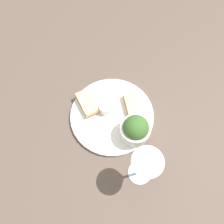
{
  "coord_description": "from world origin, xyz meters",
  "views": [
    {
      "loc": [
        -0.23,
        0.19,
        0.71
      ],
      "look_at": [
        0.0,
        0.0,
        0.03
      ],
      "focal_mm": 35.0,
      "sensor_mm": 36.0,
      "label": 1
    }
  ],
  "objects_px": {
    "sauce_ramekin": "(105,108)",
    "cheese_toast_far": "(133,106)",
    "wine_glass": "(145,165)",
    "cheese_toast_near": "(88,103)",
    "salad_bowl": "(135,129)"
  },
  "relations": [
    {
      "from": "salad_bowl",
      "to": "wine_glass",
      "type": "height_order",
      "value": "wine_glass"
    },
    {
      "from": "cheese_toast_near",
      "to": "wine_glass",
      "type": "relative_size",
      "value": 0.62
    },
    {
      "from": "sauce_ramekin",
      "to": "cheese_toast_far",
      "type": "xyz_separation_m",
      "value": [
        -0.05,
        -0.08,
        -0.01
      ]
    },
    {
      "from": "salad_bowl",
      "to": "sauce_ramekin",
      "type": "height_order",
      "value": "salad_bowl"
    },
    {
      "from": "cheese_toast_near",
      "to": "wine_glass",
      "type": "xyz_separation_m",
      "value": [
        -0.29,
        0.02,
        0.1
      ]
    },
    {
      "from": "cheese_toast_far",
      "to": "wine_glass",
      "type": "xyz_separation_m",
      "value": [
        -0.18,
        0.13,
        0.1
      ]
    },
    {
      "from": "salad_bowl",
      "to": "wine_glass",
      "type": "xyz_separation_m",
      "value": [
        -0.1,
        0.07,
        0.07
      ]
    },
    {
      "from": "salad_bowl",
      "to": "sauce_ramekin",
      "type": "distance_m",
      "value": 0.13
    },
    {
      "from": "cheese_toast_far",
      "to": "wine_glass",
      "type": "bearing_deg",
      "value": 143.32
    },
    {
      "from": "salad_bowl",
      "to": "cheese_toast_near",
      "type": "bearing_deg",
      "value": 15.34
    },
    {
      "from": "salad_bowl",
      "to": "cheese_toast_far",
      "type": "bearing_deg",
      "value": -40.04
    },
    {
      "from": "salad_bowl",
      "to": "cheese_toast_near",
      "type": "relative_size",
      "value": 0.9
    },
    {
      "from": "sauce_ramekin",
      "to": "cheese_toast_near",
      "type": "height_order",
      "value": "sauce_ramekin"
    },
    {
      "from": "cheese_toast_far",
      "to": "wine_glass",
      "type": "distance_m",
      "value": 0.24
    },
    {
      "from": "cheese_toast_near",
      "to": "wine_glass",
      "type": "bearing_deg",
      "value": 176.15
    }
  ]
}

